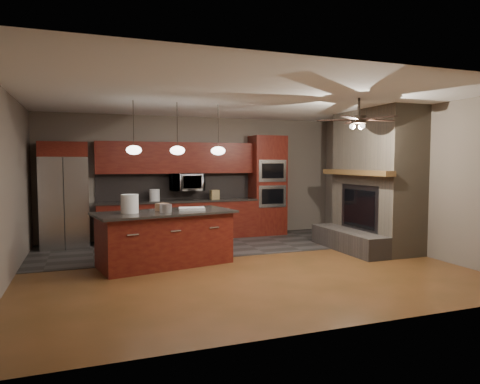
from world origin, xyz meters
name	(u,v)px	position (x,y,z in m)	size (l,w,h in m)	color
ground	(239,265)	(0.00, 0.00, 0.00)	(7.00, 7.00, 0.00)	brown
ceiling	(239,99)	(0.00, 0.00, 2.80)	(7.00, 6.00, 0.02)	white
back_wall	(196,177)	(0.00, 3.00, 1.40)	(7.00, 0.02, 2.80)	#6F6658
right_wall	(406,180)	(3.50, 0.00, 1.40)	(0.02, 6.00, 2.80)	#6F6658
left_wall	(6,187)	(-3.50, 0.00, 1.40)	(0.02, 6.00, 2.80)	#6F6658
slate_tile_patch	(210,245)	(0.00, 1.80, 0.01)	(7.00, 2.40, 0.01)	#353230
fireplace_column	(374,185)	(3.04, 0.40, 1.30)	(1.30, 2.10, 2.80)	#746652
back_cabinetry	(178,200)	(-0.48, 2.74, 0.89)	(3.59, 0.64, 2.20)	maroon
oven_tower	(267,185)	(1.70, 2.69, 1.19)	(0.80, 0.63, 2.38)	maroon
microwave	(187,182)	(-0.27, 2.75, 1.30)	(0.73, 0.41, 0.50)	silver
refrigerator	(65,195)	(-2.85, 2.62, 1.08)	(0.93, 0.75, 2.16)	silver
kitchen_island	(165,238)	(-1.18, 0.43, 0.46)	(2.47, 1.48, 0.92)	maroon
white_bucket	(130,204)	(-1.76, 0.39, 1.07)	(0.28, 0.28, 0.31)	white
paint_can	(166,208)	(-1.19, 0.29, 0.99)	(0.20, 0.20, 0.14)	#AEAEB3
paint_tray	(192,209)	(-0.70, 0.48, 0.94)	(0.45, 0.31, 0.04)	silver
cardboard_box	(162,207)	(-1.21, 0.57, 0.98)	(0.20, 0.14, 0.13)	#9C7150
counter_bucket	(154,195)	(-1.01, 2.70, 1.03)	(0.23, 0.23, 0.26)	white
counter_box	(215,195)	(0.35, 2.65, 1.01)	(0.19, 0.15, 0.21)	#9B8250
pendant_left	(134,150)	(-1.65, 0.70, 1.96)	(0.26, 0.26, 0.92)	black
pendant_center	(177,150)	(-0.90, 0.70, 1.96)	(0.26, 0.26, 0.92)	black
pendant_right	(218,151)	(-0.15, 0.70, 1.96)	(0.26, 0.26, 0.92)	black
ceiling_fan	(359,119)	(1.80, -0.80, 2.46)	(1.27, 1.33, 0.41)	black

